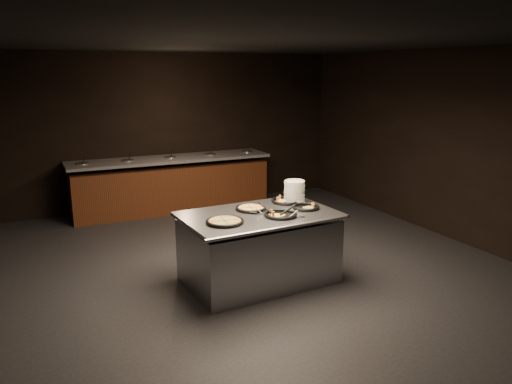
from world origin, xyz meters
The scene contains 11 objects.
room centered at (0.00, 0.00, 1.45)m, with size 7.02×8.02×2.92m.
salad_bar centered at (0.00, 3.56, 0.44)m, with size 3.70×0.83×1.18m.
serving_counter centered at (0.07, -0.10, 0.42)m, with size 1.90×1.29×0.88m.
plate_stack centered at (0.72, 0.19, 1.02)m, with size 0.27×0.27×0.28m, color silver.
pan_veggie_whole centered at (-0.45, -0.28, 0.90)m, with size 0.43×0.43×0.04m.
pan_cheese_whole centered at (0.05, 0.10, 0.90)m, with size 0.38×0.38×0.04m.
pan_cheese_slices_a centered at (0.62, 0.24, 0.90)m, with size 0.39×0.39×0.04m.
pan_cheese_slices_b centered at (0.25, -0.31, 0.90)m, with size 0.39×0.39×0.04m.
pan_veggie_slices centered at (0.69, -0.15, 0.90)m, with size 0.34×0.34×0.04m.
server_left centered at (0.07, -0.14, 0.95)m, with size 0.22×0.26×0.15m.
server_right centered at (0.33, -0.43, 0.96)m, with size 0.32×0.10×0.15m.
Camera 1 is at (-2.42, -5.32, 2.55)m, focal length 35.00 mm.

